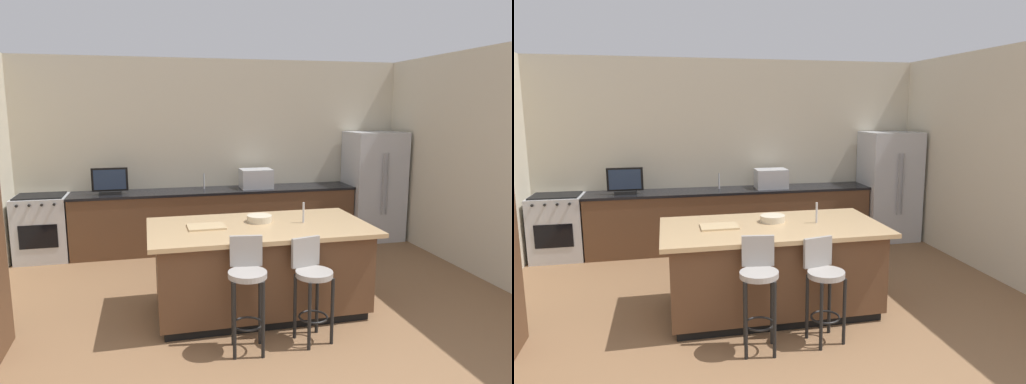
% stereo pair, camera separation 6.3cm
% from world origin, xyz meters
% --- Properties ---
extents(wall_back, '(6.46, 0.12, 2.87)m').
position_xyz_m(wall_back, '(0.00, 4.96, 1.43)').
color(wall_back, beige).
rests_on(wall_back, ground_plane).
extents(wall_right, '(0.12, 5.36, 2.87)m').
position_xyz_m(wall_right, '(3.03, 2.48, 1.43)').
color(wall_right, beige).
rests_on(wall_right, ground_plane).
extents(counter_back, '(4.27, 0.62, 0.91)m').
position_xyz_m(counter_back, '(-0.07, 4.58, 0.46)').
color(counter_back, brown).
rests_on(counter_back, ground_plane).
extents(kitchen_island, '(2.28, 1.22, 0.93)m').
position_xyz_m(kitchen_island, '(0.02, 2.22, 0.47)').
color(kitchen_island, black).
rests_on(kitchen_island, ground_plane).
extents(refrigerator, '(0.85, 0.75, 1.75)m').
position_xyz_m(refrigerator, '(2.50, 4.52, 0.88)').
color(refrigerator, '#B7BABF').
rests_on(refrigerator, ground_plane).
extents(range_oven, '(0.71, 0.63, 0.93)m').
position_xyz_m(range_oven, '(-2.57, 4.58, 0.46)').
color(range_oven, '#B7BABF').
rests_on(range_oven, ground_plane).
extents(microwave, '(0.48, 0.36, 0.29)m').
position_xyz_m(microwave, '(0.54, 4.58, 1.06)').
color(microwave, '#B7BABF').
rests_on(microwave, counter_back).
extents(tv_monitor, '(0.50, 0.16, 0.38)m').
position_xyz_m(tv_monitor, '(-1.62, 4.53, 1.09)').
color(tv_monitor, black).
rests_on(tv_monitor, counter_back).
extents(sink_faucet_back, '(0.02, 0.02, 0.24)m').
position_xyz_m(sink_faucet_back, '(-0.25, 4.68, 1.03)').
color(sink_faucet_back, '#B2B2B7').
rests_on(sink_faucet_back, counter_back).
extents(sink_faucet_island, '(0.02, 0.02, 0.22)m').
position_xyz_m(sink_faucet_island, '(0.49, 2.22, 1.04)').
color(sink_faucet_island, '#B2B2B7').
rests_on(sink_faucet_island, kitchen_island).
extents(bar_stool_left, '(0.34, 0.36, 1.02)m').
position_xyz_m(bar_stool_left, '(-0.29, 1.43, 0.62)').
color(bar_stool_left, gray).
rests_on(bar_stool_left, ground_plane).
extents(bar_stool_right, '(0.35, 0.37, 0.96)m').
position_xyz_m(bar_stool_right, '(0.33, 1.48, 0.57)').
color(bar_stool_right, gray).
rests_on(bar_stool_right, ground_plane).
extents(fruit_bowl, '(0.27, 0.27, 0.07)m').
position_xyz_m(fruit_bowl, '(0.05, 2.37, 0.96)').
color(fruit_bowl, beige).
rests_on(fruit_bowl, kitchen_island).
extents(cutting_board, '(0.38, 0.28, 0.02)m').
position_xyz_m(cutting_board, '(-0.53, 2.26, 0.94)').
color(cutting_board, tan).
rests_on(cutting_board, kitchen_island).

